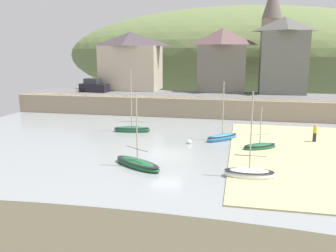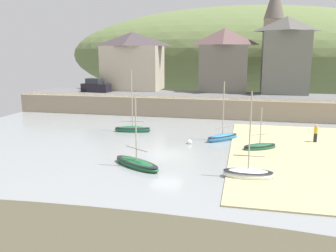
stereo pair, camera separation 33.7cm
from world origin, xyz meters
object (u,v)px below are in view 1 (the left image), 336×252
object	(u,v)px
sailboat_tall_mast	(132,129)
parked_car_near_slipway	(94,86)
waterfront_building_right	(283,55)
person_on_slipway	(315,132)
dinghy_open_wooden	(249,173)
church_with_spire	(271,34)
waterfront_building_centre	(222,60)
fishing_boat_green	(260,147)
mooring_buoy	(189,142)
waterfront_building_left	(131,61)
rowboat_small_beached	(222,137)
sailboat_blue_trim	(137,164)

from	to	relation	value
sailboat_tall_mast	parked_car_near_slipway	bearing A→B (deg)	118.09
waterfront_building_right	person_on_slipway	world-z (taller)	waterfront_building_right
waterfront_building_right	dinghy_open_wooden	xyz separation A→B (m)	(-4.76, -29.33, -7.42)
church_with_spire	parked_car_near_slipway	size ratio (longest dim) A/B	3.73
waterfront_building_centre	fishing_boat_green	bearing A→B (deg)	-78.32
parked_car_near_slipway	dinghy_open_wooden	bearing A→B (deg)	-42.45
waterfront_building_centre	mooring_buoy	bearing A→B (deg)	-94.05
waterfront_building_left	rowboat_small_beached	distance (m)	25.58
waterfront_building_left	fishing_boat_green	distance (m)	29.53
fishing_boat_green	dinghy_open_wooden	bearing A→B (deg)	-128.98
fishing_boat_green	parked_car_near_slipway	world-z (taller)	parked_car_near_slipway
waterfront_building_centre	person_on_slipway	distance (m)	21.99
waterfront_building_left	church_with_spire	bearing A→B (deg)	10.99
church_with_spire	person_on_slipway	size ratio (longest dim) A/B	9.83
waterfront_building_centre	dinghy_open_wooden	size ratio (longest dim) A/B	1.53
dinghy_open_wooden	parked_car_near_slipway	world-z (taller)	dinghy_open_wooden
fishing_boat_green	person_on_slipway	world-z (taller)	fishing_boat_green
sailboat_tall_mast	parked_car_near_slipway	world-z (taller)	sailboat_tall_mast
waterfront_building_centre	fishing_boat_green	size ratio (longest dim) A/B	2.37
rowboat_small_beached	sailboat_tall_mast	distance (m)	9.50
rowboat_small_beached	fishing_boat_green	distance (m)	4.17
waterfront_building_centre	parked_car_near_slipway	distance (m)	18.90
parked_car_near_slipway	waterfront_building_left	bearing A→B (deg)	53.42
sailboat_tall_mast	fishing_boat_green	distance (m)	13.33
sailboat_blue_trim	parked_car_near_slipway	bearing A→B (deg)	151.48
rowboat_small_beached	person_on_slipway	world-z (taller)	rowboat_small_beached
sailboat_tall_mast	waterfront_building_centre	bearing A→B (deg)	57.69
waterfront_building_left	sailboat_blue_trim	xyz separation A→B (m)	(9.48, -28.72, -6.54)
rowboat_small_beached	mooring_buoy	distance (m)	3.41
sailboat_tall_mast	person_on_slipway	xyz separation A→B (m)	(17.63, -0.86, 0.70)
waterfront_building_left	church_with_spire	distance (m)	21.34
sailboat_tall_mast	dinghy_open_wooden	bearing A→B (deg)	-52.41
sailboat_tall_mast	dinghy_open_wooden	world-z (taller)	sailboat_tall_mast
waterfront_building_right	parked_car_near_slipway	bearing A→B (deg)	-170.30
rowboat_small_beached	sailboat_blue_trim	bearing A→B (deg)	-164.94
parked_car_near_slipway	person_on_slipway	bearing A→B (deg)	-20.95
waterfront_building_right	sailboat_blue_trim	bearing A→B (deg)	-113.72
waterfront_building_centre	parked_car_near_slipway	world-z (taller)	waterfront_building_centre
rowboat_small_beached	mooring_buoy	bearing A→B (deg)	170.48
waterfront_building_right	dinghy_open_wooden	bearing A→B (deg)	-99.23
rowboat_small_beached	parked_car_near_slipway	bearing A→B (deg)	98.37
church_with_spire	mooring_buoy	world-z (taller)	church_with_spire
rowboat_small_beached	parked_car_near_slipway	xyz separation A→B (m)	(-19.26, 15.14, 2.92)
dinghy_open_wooden	fishing_boat_green	distance (m)	7.20
rowboat_small_beached	sailboat_blue_trim	size ratio (longest dim) A/B	1.04
sailboat_tall_mast	fishing_boat_green	size ratio (longest dim) A/B	1.72
fishing_boat_green	parked_car_near_slipway	size ratio (longest dim) A/B	0.89
church_with_spire	parked_car_near_slipway	world-z (taller)	church_with_spire
waterfront_building_left	sailboat_tall_mast	xyz separation A→B (m)	(5.69, -18.00, -6.49)
church_with_spire	person_on_slipway	world-z (taller)	church_with_spire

